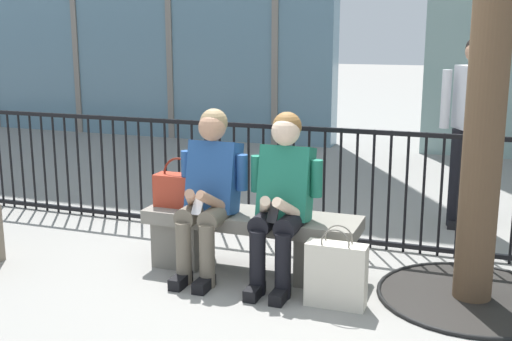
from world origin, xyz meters
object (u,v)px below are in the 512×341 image
at_px(stone_bench, 251,236).
at_px(seated_person_with_phone, 209,188).
at_px(seated_person_companion, 282,194).
at_px(handbag_on_bench, 179,189).
at_px(shopping_bag, 336,274).
at_px(bystander_at_railing, 472,118).

xyz_separation_m(stone_bench, seated_person_with_phone, (-0.28, -0.13, 0.38)).
height_order(seated_person_companion, handbag_on_bench, seated_person_companion).
bearing_deg(seated_person_companion, stone_bench, 155.07).
bearing_deg(shopping_bag, seated_person_companion, 150.28).
xyz_separation_m(handbag_on_bench, shopping_bag, (1.31, -0.38, -0.36)).
bearing_deg(shopping_bag, bystander_at_railing, 71.15).
bearing_deg(seated_person_companion, handbag_on_bench, 172.11).
height_order(shopping_bag, bystander_at_railing, bystander_at_railing).
height_order(seated_person_companion, shopping_bag, seated_person_companion).
relative_size(stone_bench, handbag_on_bench, 4.22).
bearing_deg(seated_person_with_phone, stone_bench, 24.93).
distance_m(stone_bench, shopping_bag, 0.83).
relative_size(seated_person_companion, bystander_at_railing, 0.71).
bearing_deg(seated_person_with_phone, handbag_on_bench, 158.63).
relative_size(handbag_on_bench, shopping_bag, 0.70).
bearing_deg(bystander_at_railing, seated_person_with_phone, -133.13).
distance_m(seated_person_companion, bystander_at_railing, 2.21).
bearing_deg(bystander_at_railing, seated_person_companion, -122.45).
height_order(handbag_on_bench, bystander_at_railing, bystander_at_railing).
xyz_separation_m(stone_bench, seated_person_companion, (0.28, -0.13, 0.38)).
height_order(handbag_on_bench, shopping_bag, handbag_on_bench).
distance_m(shopping_bag, bystander_at_railing, 2.35).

